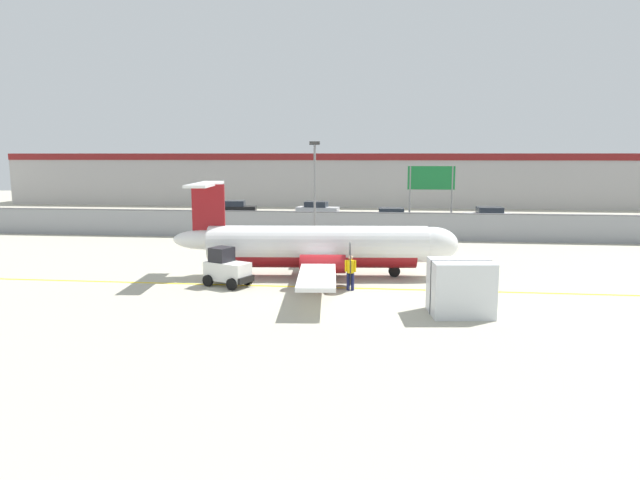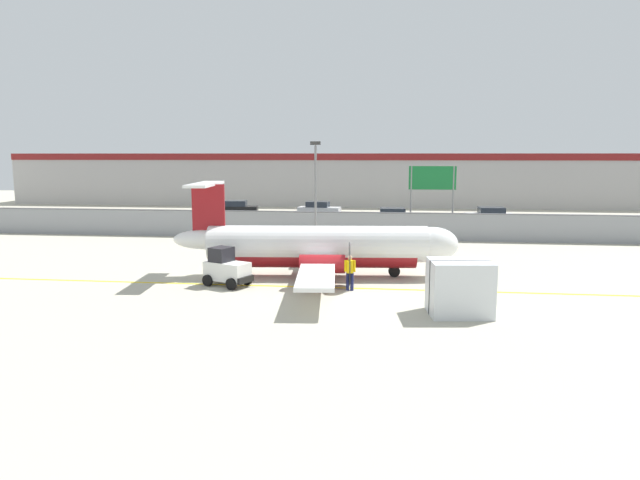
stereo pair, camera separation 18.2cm
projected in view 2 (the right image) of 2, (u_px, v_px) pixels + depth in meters
The scene contains 16 objects.
ground_plane at pixel (329, 288), 27.57m from camera, with size 140.00×140.00×0.01m.
perimeter_fence at pixel (351, 225), 43.12m from camera, with size 98.00×0.10×2.10m.
parking_lot_strip at pixel (359, 221), 54.57m from camera, with size 98.00×17.00×0.12m.
background_building at pixel (367, 179), 72.24m from camera, with size 91.00×8.10×6.50m.
commuter_airplane at pixel (323, 247), 29.85m from camera, with size 14.99×16.08×4.92m.
baggage_tug at pixel (226, 268), 27.91m from camera, with size 2.58×2.12×1.88m.
ground_crew_worker at pixel (350, 271), 26.87m from camera, with size 0.55×0.36×1.70m.
cargo_container at pixel (460, 288), 22.81m from camera, with size 2.62×2.26×2.20m.
traffic_cone_near_left at pixel (332, 261), 32.62m from camera, with size 0.36×0.36×0.64m.
traffic_cone_near_right at pixel (323, 278), 28.29m from camera, with size 0.36×0.36×0.64m.
parked_car_0 at pixel (237, 208), 58.42m from camera, with size 4.37×2.39×1.58m.
parked_car_1 at pixel (319, 209), 57.40m from camera, with size 4.35×2.34×1.58m.
parked_car_2 at pixel (394, 217), 50.41m from camera, with size 4.24×2.08×1.58m.
parked_car_3 at pixel (490, 216), 51.24m from camera, with size 4.29×2.18×1.58m.
apron_light_pole at pixel (316, 185), 39.56m from camera, with size 0.70×0.30×7.27m.
highway_sign at pixel (432, 184), 43.81m from camera, with size 3.60×0.14×5.50m.
Camera 2 is at (2.75, -24.79, 6.38)m, focal length 32.00 mm.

